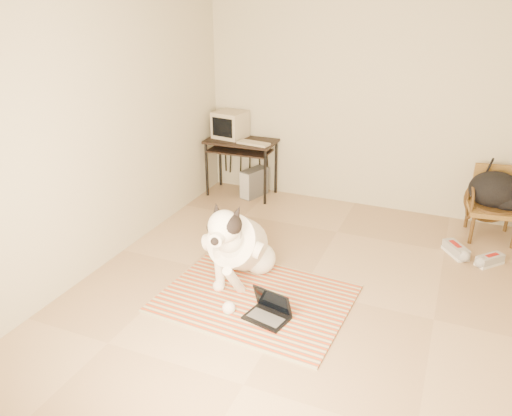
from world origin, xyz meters
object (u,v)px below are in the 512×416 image
Objects in this scene: dog at (238,246)px; rattan_chair at (493,203)px; crt_monitor at (230,125)px; laptop at (269,311)px; computer_desk at (241,148)px; pc_tower at (254,183)px; backpack at (497,192)px.

dog is 2.94m from rattan_chair.
rattan_chair is (3.28, -0.14, -0.53)m from crt_monitor.
dog is at bearing 136.39° from laptop.
computer_desk is (-0.88, 2.01, 0.29)m from dog.
rattan_chair reaches higher than pc_tower.
pc_tower is 0.55× the size of rattan_chair.
crt_monitor is at bearing 117.08° from dog.
rattan_chair is (2.21, 1.95, 0.03)m from dog.
computer_desk reaches higher than laptop.
computer_desk is 2.13× the size of crt_monitor.
rattan_chair is at bearing -2.50° from crt_monitor.
pc_tower is 0.75× the size of backpack.
laptop is at bearing -60.98° from computer_desk.
dog reaches higher than computer_desk.
laptop is at bearing -125.15° from rattan_chair.
pc_tower is at bearing 5.01° from computer_desk.
laptop is 2.98m from rattan_chair.
computer_desk is 3.10m from rattan_chair.
rattan_chair is 0.15m from backpack.
computer_desk is (-1.38, 2.48, 0.57)m from laptop.
pc_tower is at bearing 178.03° from backpack.
pc_tower is 2.91m from rattan_chair.
dog is 2.15m from pc_tower.
crt_monitor reaches higher than backpack.
backpack is at bearing -2.96° from crt_monitor.
crt_monitor reaches higher than laptop.
dog is 2.21m from computer_desk.
rattan_chair is (3.08, -0.06, -0.26)m from computer_desk.
backpack is (0.01, -0.03, 0.15)m from rattan_chair.
pc_tower is (-1.20, 2.50, 0.11)m from laptop.
dog is at bearing -62.92° from crt_monitor.
crt_monitor is 0.75× the size of backpack.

